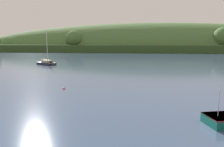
{
  "coord_description": "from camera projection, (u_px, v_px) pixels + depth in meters",
  "views": [
    {
      "loc": [
        -2.63,
        8.41,
        7.19
      ],
      "look_at": [
        -5.16,
        43.58,
        1.88
      ],
      "focal_mm": 32.94,
      "sensor_mm": 36.0,
      "label": 1
    }
  ],
  "objects": [
    {
      "name": "mooring_buoy_foreground",
      "position": [
        64.0,
        89.0,
        32.23
      ],
      "size": [
        0.52,
        0.52,
        0.6
      ],
      "color": "#E06675",
      "rests_on": "ground"
    },
    {
      "name": "sailboat_midwater_white",
      "position": [
        48.0,
        64.0,
        66.89
      ],
      "size": [
        8.19,
        6.67,
        12.23
      ],
      "rotation": [
        0.0,
        0.0,
        5.7
      ],
      "color": "#232328",
      "rests_on": "ground"
    },
    {
      "name": "far_shoreline_hill",
      "position": [
        145.0,
        50.0,
        187.78
      ],
      "size": [
        437.47,
        106.02,
        49.51
      ],
      "rotation": [
        0.0,
        0.0,
        -0.06
      ],
      "color": "#314A21",
      "rests_on": "ground"
    }
  ]
}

